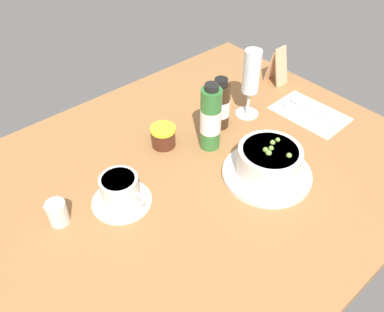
# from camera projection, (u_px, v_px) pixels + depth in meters

# --- Properties ---
(ground_plane) EXTENTS (1.10, 0.84, 0.03)m
(ground_plane) POSITION_uv_depth(u_px,v_px,m) (189.00, 179.00, 0.93)
(ground_plane) COLOR #9E6B3D
(porridge_bowl) EXTENTS (0.20, 0.20, 0.09)m
(porridge_bowl) POSITION_uv_depth(u_px,v_px,m) (268.00, 163.00, 0.89)
(porridge_bowl) COLOR silver
(porridge_bowl) RESTS_ON ground_plane
(cutlery_setting) EXTENTS (0.14, 0.20, 0.01)m
(cutlery_setting) POSITION_uv_depth(u_px,v_px,m) (309.00, 112.00, 1.10)
(cutlery_setting) COLOR silver
(cutlery_setting) RESTS_ON ground_plane
(coffee_cup) EXTENTS (0.13, 0.13, 0.07)m
(coffee_cup) POSITION_uv_depth(u_px,v_px,m) (120.00, 191.00, 0.83)
(coffee_cup) COLOR silver
(coffee_cup) RESTS_ON ground_plane
(creamer_jug) EXTENTS (0.05, 0.04, 0.06)m
(creamer_jug) POSITION_uv_depth(u_px,v_px,m) (57.00, 213.00, 0.80)
(creamer_jug) COLOR silver
(creamer_jug) RESTS_ON ground_plane
(wine_glass) EXTENTS (0.06, 0.06, 0.19)m
(wine_glass) POSITION_uv_depth(u_px,v_px,m) (251.00, 76.00, 1.02)
(wine_glass) COLOR white
(wine_glass) RESTS_ON ground_plane
(jam_jar) EXTENTS (0.06, 0.06, 0.05)m
(jam_jar) POSITION_uv_depth(u_px,v_px,m) (163.00, 136.00, 0.98)
(jam_jar) COLOR #4C2316
(jam_jar) RESTS_ON ground_plane
(sauce_bottle_green) EXTENTS (0.05, 0.05, 0.18)m
(sauce_bottle_green) POSITION_uv_depth(u_px,v_px,m) (211.00, 119.00, 0.94)
(sauce_bottle_green) COLOR #337233
(sauce_bottle_green) RESTS_ON ground_plane
(sauce_bottle_brown) EXTENTS (0.05, 0.05, 0.14)m
(sauce_bottle_brown) POSITION_uv_depth(u_px,v_px,m) (220.00, 105.00, 1.02)
(sauce_bottle_brown) COLOR #382314
(sauce_bottle_brown) RESTS_ON ground_plane
(menu_card) EXTENTS (0.05, 0.06, 0.11)m
(menu_card) POSITION_uv_depth(u_px,v_px,m) (278.00, 65.00, 1.18)
(menu_card) COLOR tan
(menu_card) RESTS_ON ground_plane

